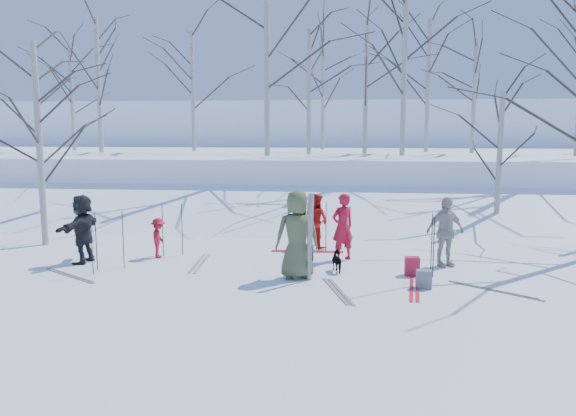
# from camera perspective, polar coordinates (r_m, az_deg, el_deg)

# --- Properties ---
(ground) EXTENTS (120.00, 120.00, 0.00)m
(ground) POSITION_cam_1_polar(r_m,az_deg,el_deg) (12.59, -0.75, -6.83)
(ground) COLOR white
(ground) RESTS_ON ground
(snow_ramp) EXTENTS (70.00, 9.49, 4.12)m
(snow_ramp) POSITION_cam_1_polar(r_m,az_deg,el_deg) (19.38, 1.78, -1.11)
(snow_ramp) COLOR white
(snow_ramp) RESTS_ON ground
(snow_plateau) EXTENTS (70.00, 18.00, 2.20)m
(snow_plateau) POSITION_cam_1_polar(r_m,az_deg,el_deg) (29.20, 3.33, 3.65)
(snow_plateau) COLOR white
(snow_plateau) RESTS_ON ground
(far_hill) EXTENTS (90.00, 30.00, 6.00)m
(far_hill) POSITION_cam_1_polar(r_m,az_deg,el_deg) (50.11, 4.59, 6.61)
(far_hill) COLOR white
(far_hill) RESTS_ON ground
(skier_olive_center) EXTENTS (1.05, 0.80, 1.93)m
(skier_olive_center) POSITION_cam_1_polar(r_m,az_deg,el_deg) (12.14, 0.94, -2.71)
(skier_olive_center) COLOR #4A5231
(skier_olive_center) RESTS_ON ground
(skier_red_north) EXTENTS (0.73, 0.67, 1.66)m
(skier_red_north) POSITION_cam_1_polar(r_m,az_deg,el_deg) (13.93, 5.58, -1.91)
(skier_red_north) COLOR #AD1023
(skier_red_north) RESTS_ON ground
(skier_redor_behind) EXTENTS (0.92, 0.89, 1.49)m
(skier_redor_behind) POSITION_cam_1_polar(r_m,az_deg,el_deg) (15.30, 2.87, -1.32)
(skier_redor_behind) COLOR red
(skier_redor_behind) RESTS_ON ground
(skier_red_seated) EXTENTS (0.46, 0.70, 1.01)m
(skier_red_seated) POSITION_cam_1_polar(r_m,az_deg,el_deg) (14.52, -13.02, -2.97)
(skier_red_seated) COLOR #AD1023
(skier_red_seated) RESTS_ON ground
(skier_cream_east) EXTENTS (1.05, 0.75, 1.66)m
(skier_cream_east) POSITION_cam_1_polar(r_m,az_deg,el_deg) (13.73, 15.67, -2.32)
(skier_cream_east) COLOR beige
(skier_cream_east) RESTS_ON ground
(skier_grey_west) EXTENTS (0.67, 1.60, 1.67)m
(skier_grey_west) POSITION_cam_1_polar(r_m,az_deg,el_deg) (14.45, -20.15, -1.99)
(skier_grey_west) COLOR black
(skier_grey_west) RESTS_ON ground
(dog) EXTENTS (0.45, 0.63, 0.48)m
(dog) POSITION_cam_1_polar(r_m,az_deg,el_deg) (12.86, 5.16, -5.42)
(dog) COLOR black
(dog) RESTS_ON ground
(upright_ski_left) EXTENTS (0.09, 0.16, 1.90)m
(upright_ski_left) POSITION_cam_1_polar(r_m,az_deg,el_deg) (11.91, 2.21, -3.00)
(upright_ski_left) COLOR silver
(upright_ski_left) RESTS_ON ground
(upright_ski_right) EXTENTS (0.14, 0.23, 1.89)m
(upright_ski_right) POSITION_cam_1_polar(r_m,az_deg,el_deg) (11.91, 2.36, -3.00)
(upright_ski_right) COLOR silver
(upright_ski_right) RESTS_ON ground
(ski_pair_a) EXTENTS (2.04, 2.09, 0.02)m
(ski_pair_a) POSITION_cam_1_polar(r_m,az_deg,el_deg) (12.13, 20.23, -7.86)
(ski_pair_a) COLOR silver
(ski_pair_a) RESTS_ON ground
(ski_pair_b) EXTENTS (0.62, 1.94, 0.02)m
(ski_pair_b) POSITION_cam_1_polar(r_m,az_deg,el_deg) (11.83, 12.73, -7.95)
(ski_pair_b) COLOR red
(ski_pair_b) RESTS_ON ground
(ski_pair_c) EXTENTS (0.48, 1.93, 0.02)m
(ski_pair_c) POSITION_cam_1_polar(r_m,az_deg,el_deg) (13.79, -8.96, -5.56)
(ski_pair_c) COLOR silver
(ski_pair_c) RESTS_ON ground
(ski_pair_d) EXTENTS (1.95, 2.08, 0.02)m
(ski_pair_d) POSITION_cam_1_polar(r_m,az_deg,el_deg) (13.42, -21.29, -6.40)
(ski_pair_d) COLOR silver
(ski_pair_d) RESTS_ON ground
(ski_pair_e) EXTENTS (0.30, 1.91, 0.02)m
(ski_pair_e) POSITION_cam_1_polar(r_m,az_deg,el_deg) (14.92, 1.97, -4.42)
(ski_pair_e) COLOR red
(ski_pair_e) RESTS_ON ground
(ski_pair_f) EXTENTS (1.21, 2.01, 0.02)m
(ski_pair_f) POSITION_cam_1_polar(r_m,az_deg,el_deg) (11.41, 5.09, -8.39)
(ski_pair_f) COLOR silver
(ski_pair_f) RESTS_ON ground
(ski_pole_a) EXTENTS (0.02, 0.02, 1.34)m
(ski_pole_a) POSITION_cam_1_polar(r_m,az_deg,el_deg) (12.65, 14.58, -3.89)
(ski_pole_a) COLOR black
(ski_pole_a) RESTS_ON ground
(ski_pole_b) EXTENTS (0.02, 0.02, 1.34)m
(ski_pole_b) POSITION_cam_1_polar(r_m,az_deg,el_deg) (13.12, 14.39, -3.46)
(ski_pole_b) COLOR black
(ski_pole_b) RESTS_ON ground
(ski_pole_c) EXTENTS (0.02, 0.02, 1.34)m
(ski_pole_c) POSITION_cam_1_polar(r_m,az_deg,el_deg) (14.68, -10.71, -2.14)
(ski_pole_c) COLOR black
(ski_pole_c) RESTS_ON ground
(ski_pole_d) EXTENTS (0.02, 0.02, 1.34)m
(ski_pole_d) POSITION_cam_1_polar(r_m,az_deg,el_deg) (13.23, -19.30, -3.57)
(ski_pole_d) COLOR black
(ski_pole_d) RESTS_ON ground
(ski_pole_e) EXTENTS (0.02, 0.02, 1.34)m
(ski_pole_e) POSITION_cam_1_polar(r_m,az_deg,el_deg) (13.62, -18.91, -3.23)
(ski_pole_e) COLOR black
(ski_pole_e) RESTS_ON ground
(ski_pole_f) EXTENTS (0.02, 0.02, 1.34)m
(ski_pole_f) POSITION_cam_1_polar(r_m,az_deg,el_deg) (13.63, -16.41, -3.11)
(ski_pole_f) COLOR black
(ski_pole_f) RESTS_ON ground
(ski_pole_g) EXTENTS (0.02, 0.02, 1.34)m
(ski_pole_g) POSITION_cam_1_polar(r_m,az_deg,el_deg) (14.64, -12.61, -2.22)
(ski_pole_g) COLOR black
(ski_pole_g) RESTS_ON ground
(ski_pole_h) EXTENTS (0.02, 0.02, 1.34)m
(ski_pole_h) POSITION_cam_1_polar(r_m,az_deg,el_deg) (14.80, 3.88, -1.93)
(ski_pole_h) COLOR black
(ski_pole_h) RESTS_ON ground
(ski_pole_i) EXTENTS (0.02, 0.02, 1.34)m
(ski_pole_i) POSITION_cam_1_polar(r_m,az_deg,el_deg) (14.59, 2.02, -2.06)
(ski_pole_i) COLOR black
(ski_pole_i) RESTS_ON ground
(backpack_red) EXTENTS (0.32, 0.22, 0.42)m
(backpack_red) POSITION_cam_1_polar(r_m,az_deg,el_deg) (12.80, 12.49, -5.80)
(backpack_red) COLOR #AD1A34
(backpack_red) RESTS_ON ground
(backpack_grey) EXTENTS (0.30, 0.20, 0.38)m
(backpack_grey) POSITION_cam_1_polar(r_m,az_deg,el_deg) (11.85, 13.64, -7.06)
(backpack_grey) COLOR slate
(backpack_grey) RESTS_ON ground
(backpack_dark) EXTENTS (0.34, 0.24, 0.40)m
(backpack_dark) POSITION_cam_1_polar(r_m,az_deg,el_deg) (13.86, 1.87, -4.59)
(backpack_dark) COLOR black
(backpack_dark) RESTS_ON ground
(birch_plateau_a) EXTENTS (4.60, 4.60, 5.72)m
(birch_plateau_a) POSITION_cam_1_polar(r_m,az_deg,el_deg) (26.20, -18.68, 11.64)
(birch_plateau_a) COLOR silver
(birch_plateau_a) RESTS_ON snow_plateau
(birch_plateau_b) EXTENTS (5.67, 5.67, 7.25)m
(birch_plateau_b) POSITION_cam_1_polar(r_m,az_deg,el_deg) (21.83, -2.16, 14.86)
(birch_plateau_b) COLOR silver
(birch_plateau_b) RESTS_ON snow_plateau
(birch_plateau_c) EXTENTS (5.19, 5.19, 6.56)m
(birch_plateau_c) POSITION_cam_1_polar(r_m,az_deg,el_deg) (22.43, 11.74, 13.64)
(birch_plateau_c) COLOR silver
(birch_plateau_c) RESTS_ON snow_plateau
(birch_plateau_d) EXTENTS (4.44, 4.44, 5.48)m
(birch_plateau_d) POSITION_cam_1_polar(r_m,az_deg,el_deg) (26.88, -9.64, 11.58)
(birch_plateau_d) COLOR silver
(birch_plateau_d) RESTS_ON snow_plateau
(birch_plateau_e) EXTENTS (4.64, 4.64, 5.78)m
(birch_plateau_e) POSITION_cam_1_polar(r_m,az_deg,el_deg) (26.08, 14.03, 11.90)
(birch_plateau_e) COLOR silver
(birch_plateau_e) RESTS_ON snow_plateau
(birch_plateau_g) EXTENTS (3.81, 3.81, 4.58)m
(birch_plateau_g) POSITION_cam_1_polar(r_m,az_deg,el_deg) (25.19, 18.37, 10.51)
(birch_plateau_g) COLOR silver
(birch_plateau_g) RESTS_ON snow_plateau
(birch_plateau_h) EXTENTS (4.06, 4.06, 4.95)m
(birch_plateau_h) POSITION_cam_1_polar(r_m,az_deg,el_deg) (23.06, 2.15, 11.63)
(birch_plateau_h) COLOR silver
(birch_plateau_h) RESTS_ON snow_plateau
(birch_plateau_i) EXTENTS (4.02, 4.02, 4.89)m
(birch_plateau_i) POSITION_cam_1_polar(r_m,az_deg,el_deg) (29.22, -21.09, 10.29)
(birch_plateau_i) COLOR silver
(birch_plateau_i) RESTS_ON snow_plateau
(birch_plateau_j) EXTENTS (4.41, 4.41, 5.44)m
(birch_plateau_j) POSITION_cam_1_polar(r_m,az_deg,el_deg) (24.02, 7.91, 12.01)
(birch_plateau_j) COLOR silver
(birch_plateau_j) RESTS_ON snow_plateau
(birch_plateau_l) EXTENTS (4.44, 4.44, 5.49)m
(birch_plateau_l) POSITION_cam_1_polar(r_m,az_deg,el_deg) (28.79, 3.57, 11.44)
(birch_plateau_l) COLOR silver
(birch_plateau_l) RESTS_ON snow_plateau
(birch_edge_a) EXTENTS (3.92, 3.92, 4.74)m
(birch_edge_a) POSITION_cam_1_polar(r_m,az_deg,el_deg) (16.95, -23.85, 4.46)
(birch_edge_a) COLOR silver
(birch_edge_a) RESTS_ON ground
(birch_edge_d) EXTENTS (4.85, 4.85, 6.07)m
(birch_edge_d) POSITION_cam_1_polar(r_m,az_deg,el_deg) (20.50, -24.03, 6.80)
(birch_edge_d) COLOR silver
(birch_edge_d) RESTS_ON ground
(birch_edge_e) EXTENTS (3.67, 3.67, 4.38)m
(birch_edge_e) POSITION_cam_1_polar(r_m,az_deg,el_deg) (18.77, 20.67, 4.35)
(birch_edge_e) COLOR silver
(birch_edge_e) RESTS_ON ground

